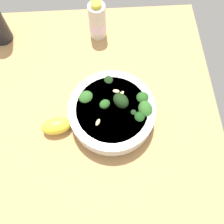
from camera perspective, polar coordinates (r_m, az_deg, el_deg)
The scene contains 4 objects.
ground_plane at distance 71.48cm, azimuth -4.83°, elevation 1.36°, with size 71.85×71.85×4.28cm, color tan.
bowl_of_broccoli at distance 63.76cm, azimuth 0.32°, elevation 0.20°, with size 22.60×22.60×9.90cm.
lemon_wedge at distance 65.86cm, azimuth -13.00°, elevation -3.24°, with size 7.98×4.51×4.62cm, color yellow.
bottle_short at distance 78.86cm, azimuth -3.47°, elevation 20.52°, with size 5.29×5.29×12.99cm.
Camera 1 is at (4.24, -29.74, 62.72)cm, focal length 38.73 mm.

